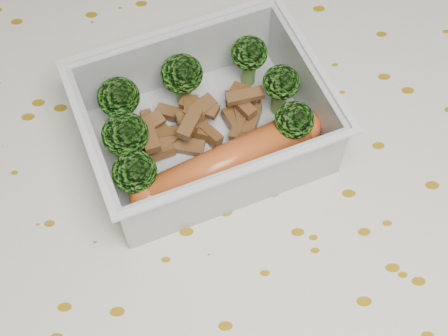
{
  "coord_description": "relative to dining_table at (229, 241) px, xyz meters",
  "views": [
    {
      "loc": [
        -0.01,
        -0.2,
        1.13
      ],
      "look_at": [
        -0.0,
        0.0,
        0.78
      ],
      "focal_mm": 50.0,
      "sensor_mm": 36.0,
      "label": 1
    }
  ],
  "objects": [
    {
      "name": "lunch_container",
      "position": [
        -0.01,
        0.04,
        0.11
      ],
      "size": [
        0.19,
        0.17,
        0.06
      ],
      "color": "silver",
      "rests_on": "tablecloth"
    },
    {
      "name": "broccoli_florets",
      "position": [
        -0.03,
        0.05,
        0.12
      ],
      "size": [
        0.14,
        0.12,
        0.04
      ],
      "color": "#608C3F",
      "rests_on": "lunch_container"
    },
    {
      "name": "dining_table",
      "position": [
        0.0,
        0.0,
        0.0
      ],
      "size": [
        1.4,
        0.9,
        0.75
      ],
      "color": "brown",
      "rests_on": "ground"
    },
    {
      "name": "sausage",
      "position": [
        -0.0,
        0.01,
        0.11
      ],
      "size": [
        0.13,
        0.08,
        0.03
      ],
      "color": "#BA4F1F",
      "rests_on": "lunch_container"
    },
    {
      "name": "meat_pile",
      "position": [
        -0.02,
        0.05,
        0.1
      ],
      "size": [
        0.09,
        0.06,
        0.03
      ],
      "color": "brown",
      "rests_on": "lunch_container"
    },
    {
      "name": "tablecloth",
      "position": [
        0.0,
        0.0,
        0.05
      ],
      "size": [
        1.46,
        0.96,
        0.19
      ],
      "color": "silver",
      "rests_on": "dining_table"
    }
  ]
}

